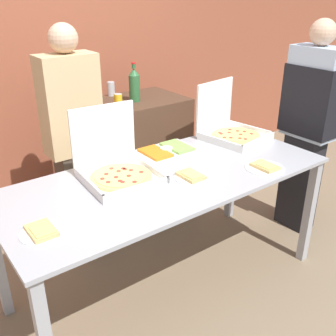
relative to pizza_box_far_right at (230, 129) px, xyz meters
The scene contains 15 objects.
ground_plane 1.26m from the pizza_box_far_right, 162.45° to the right, with size 16.00×16.00×0.00m, color #847056.
brick_wall_behind 1.72m from the pizza_box_far_right, 118.85° to the left, with size 10.00×0.06×2.80m.
buffet_table 0.85m from the pizza_box_far_right, 162.45° to the right, with size 2.12×0.91×0.86m.
pizza_box_far_right is the anchor object (origin of this frame).
pizza_box_far_left 1.08m from the pizza_box_far_right, behind, with size 0.46×0.47×0.43m.
paper_plate_front_center 0.60m from the pizza_box_far_right, 112.46° to the right, with size 0.26×0.26×0.03m.
paper_plate_front_right 0.80m from the pizza_box_far_right, 152.44° to the right, with size 0.21×0.21×0.03m.
paper_plate_front_left 1.72m from the pizza_box_far_right, 166.38° to the right, with size 0.21×0.21×0.03m.
veggie_tray 0.61m from the pizza_box_far_right, behind, with size 0.43×0.29×0.05m.
sideboard_podium 0.95m from the pizza_box_far_right, 114.52° to the left, with size 0.80×0.59×1.06m.
soda_bottle 0.89m from the pizza_box_far_right, 118.56° to the left, with size 0.09×0.09×0.32m.
soda_can_silver 1.14m from the pizza_box_far_right, 114.80° to the left, with size 0.07×0.07×0.12m.
soda_can_colored 0.91m from the pizza_box_far_right, 136.22° to the left, with size 0.07×0.07×0.12m.
person_guest_cap 1.20m from the pizza_box_far_right, 153.75° to the left, with size 0.40×0.22×1.74m.
person_server_vest 0.66m from the pizza_box_far_right, 27.24° to the right, with size 0.24×0.42×1.74m.
Camera 1 is at (-1.34, -1.79, 1.95)m, focal length 42.00 mm.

